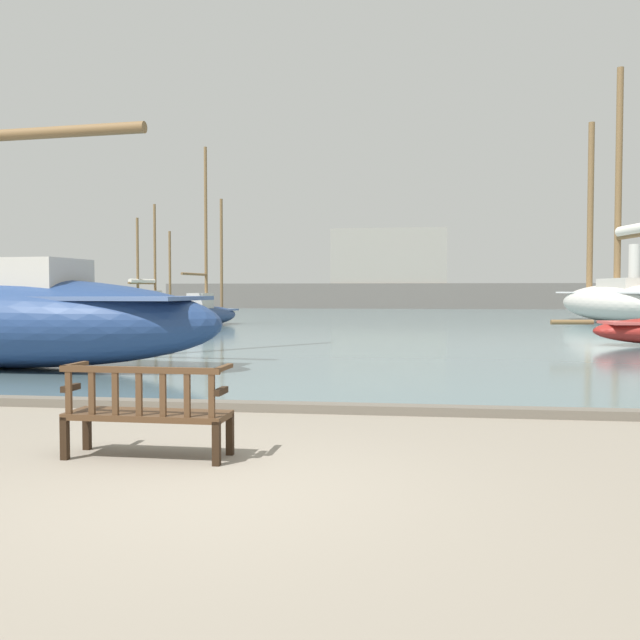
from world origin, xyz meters
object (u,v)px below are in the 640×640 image
at_px(sailboat_far_port, 153,307).
at_px(sailboat_nearest_starboard, 1,313).
at_px(park_bench, 147,411).
at_px(sailboat_outer_port, 620,297).
at_px(sailboat_mid_port, 205,313).

xyz_separation_m(sailboat_far_port, sailboat_nearest_starboard, (6.16, -24.54, 0.42)).
relative_size(park_bench, sailboat_nearest_starboard, 0.11).
bearing_deg(sailboat_far_port, park_bench, -69.10).
relative_size(park_bench, sailboat_far_port, 0.25).
height_order(sailboat_outer_port, sailboat_mid_port, sailboat_outer_port).
bearing_deg(sailboat_mid_port, sailboat_far_port, 125.57).
bearing_deg(sailboat_outer_port, sailboat_nearest_starboard, -128.32).
distance_m(park_bench, sailboat_nearest_starboard, 9.09).
height_order(park_bench, sailboat_nearest_starboard, sailboat_nearest_starboard).
distance_m(sailboat_far_port, sailboat_mid_port, 8.90).
bearing_deg(sailboat_outer_port, sailboat_far_port, 176.94).
distance_m(sailboat_nearest_starboard, sailboat_mid_port, 17.34).
height_order(sailboat_far_port, sailboat_nearest_starboard, sailboat_nearest_starboard).
bearing_deg(sailboat_outer_port, sailboat_mid_port, -162.96).
relative_size(sailboat_far_port, sailboat_nearest_starboard, 0.46).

